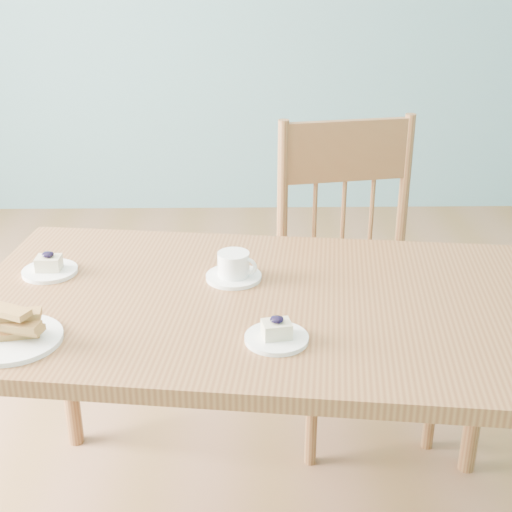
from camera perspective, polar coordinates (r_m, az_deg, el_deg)
The scene contains 7 objects.
room at distance 1.71m, azimuth -5.27°, elevation 17.83°, with size 5.01×5.01×2.71m.
dining_table at distance 1.74m, azimuth -0.07°, elevation -5.55°, with size 1.47×0.96×0.74m.
dining_chair at distance 2.34m, azimuth 7.92°, elevation -1.84°, with size 0.54×0.52×1.02m.
cheesecake_plate_near at distance 1.53m, azimuth 1.66°, elevation -6.29°, with size 0.14×0.14×0.06m.
cheesecake_plate_far at distance 1.90m, azimuth -16.20°, elevation -0.91°, with size 0.14×0.14×0.06m.
coffee_cup at distance 1.79m, azimuth -1.77°, elevation -0.95°, with size 0.14×0.14×0.07m.
biscotti_plate at distance 1.60m, azimuth -18.97°, elevation -5.70°, with size 0.21×0.21×0.08m.
Camera 1 is at (0.12, -1.70, 1.53)m, focal length 50.00 mm.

